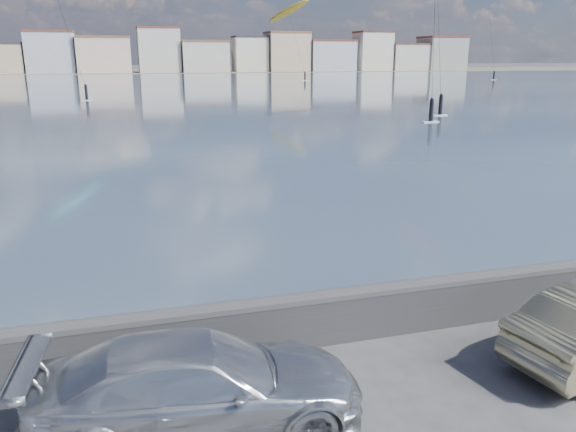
# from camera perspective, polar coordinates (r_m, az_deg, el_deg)

# --- Properties ---
(bay_water) EXTENTS (500.00, 177.00, 0.00)m
(bay_water) POSITION_cam_1_polar(r_m,az_deg,el_deg) (98.11, -15.48, 12.33)
(bay_water) COLOR #2A3A4E
(bay_water) RESTS_ON ground
(far_shore_strip) EXTENTS (500.00, 60.00, 0.00)m
(far_shore_strip) POSITION_cam_1_polar(r_m,az_deg,el_deg) (206.52, -16.25, 13.91)
(far_shore_strip) COLOR #4C473D
(far_shore_strip) RESTS_ON ground
(seawall) EXTENTS (400.00, 0.36, 1.08)m
(seawall) POSITION_cam_1_polar(r_m,az_deg,el_deg) (10.50, -3.30, -10.85)
(seawall) COLOR #28282B
(seawall) RESTS_ON ground
(far_buildings) EXTENTS (240.79, 13.26, 14.60)m
(far_buildings) POSITION_cam_1_polar(r_m,az_deg,el_deg) (192.47, -15.94, 15.63)
(far_buildings) COLOR gray
(far_buildings) RESTS_ON ground
(car_silver) EXTENTS (5.01, 2.39, 1.41)m
(car_silver) POSITION_cam_1_polar(r_m,az_deg,el_deg) (8.62, -9.08, -16.61)
(car_silver) COLOR silver
(car_silver) RESTS_ON ground
(kitesurfer_8) EXTENTS (9.72, 13.61, 17.89)m
(kitesurfer_8) POSITION_cam_1_polar(r_m,az_deg,el_deg) (135.00, 0.05, 20.04)
(kitesurfer_8) COLOR #BF8C19
(kitesurfer_8) RESTS_ON ground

